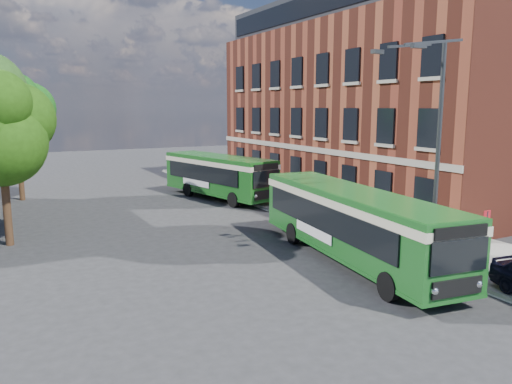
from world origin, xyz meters
TOP-DOWN VIEW (x-y plane):
  - ground at (0.00, 0.00)m, footprint 120.00×120.00m
  - pavement at (7.00, 8.00)m, footprint 6.00×48.00m
  - kerb_line at (3.95, 8.00)m, footprint 0.12×48.00m
  - brick_office at (14.00, 12.00)m, footprint 12.10×26.00m
  - street_lamp at (4.84, -2.00)m, footprint 2.96×2.38m
  - bus_stop_sign at (5.60, -4.20)m, footprint 0.35×0.08m
  - bus_front at (2.14, -0.46)m, footprint 4.02×12.51m
  - bus_rear at (2.99, 15.44)m, footprint 4.74×10.34m
  - pedestrian_a at (6.61, -2.66)m, footprint 0.66×0.58m
  - tree_left at (-10.50, 8.87)m, footprint 4.76×4.53m
  - tree_right at (-9.33, 21.19)m, footprint 5.12×4.86m

SIDE VIEW (x-z plane):
  - ground at x=0.00m, z-range 0.00..0.00m
  - kerb_line at x=3.95m, z-range 0.00..0.01m
  - pavement at x=7.00m, z-range 0.00..0.15m
  - pedestrian_a at x=6.61m, z-range 0.15..1.67m
  - bus_stop_sign at x=5.60m, z-range 0.25..2.77m
  - bus_rear at x=2.99m, z-range 0.32..3.34m
  - bus_front at x=2.14m, z-range 0.32..3.34m
  - street_lamp at x=4.84m, z-range 0.29..9.29m
  - tree_left at x=-10.50m, z-range 1.43..9.47m
  - tree_right at x=-9.33m, z-range 1.54..10.18m
  - brick_office at x=14.00m, z-range -0.13..14.07m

